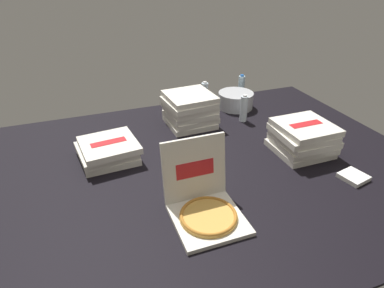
% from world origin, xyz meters
% --- Properties ---
extents(ground_plane, '(3.20, 2.40, 0.02)m').
position_xyz_m(ground_plane, '(0.00, 0.00, -0.01)').
color(ground_plane, black).
extents(open_pizza_box, '(0.39, 0.46, 0.42)m').
position_xyz_m(open_pizza_box, '(-0.20, -0.47, 0.08)').
color(open_pizza_box, silver).
rests_on(open_pizza_box, ground_plane).
extents(pizza_stack_center_near, '(0.46, 0.45, 0.14)m').
position_xyz_m(pizza_stack_center_near, '(-0.63, 0.34, 0.07)').
color(pizza_stack_center_near, silver).
rests_on(pizza_stack_center_near, ground_plane).
extents(pizza_stack_center_far, '(0.43, 0.42, 0.24)m').
position_xyz_m(pizza_stack_center_far, '(0.77, -0.07, 0.12)').
color(pizza_stack_center_far, silver).
rests_on(pizza_stack_center_far, ground_plane).
extents(pizza_stack_right_mid, '(0.45, 0.44, 0.28)m').
position_xyz_m(pizza_stack_right_mid, '(0.14, 0.69, 0.14)').
color(pizza_stack_right_mid, silver).
rests_on(pizza_stack_right_mid, ground_plane).
extents(ice_bucket, '(0.34, 0.34, 0.16)m').
position_xyz_m(ice_bucket, '(0.69, 0.88, 0.08)').
color(ice_bucket, '#B7BABF').
rests_on(ice_bucket, ground_plane).
extents(water_bottle_0, '(0.07, 0.07, 0.25)m').
position_xyz_m(water_bottle_0, '(0.42, 1.03, 0.12)').
color(water_bottle_0, silver).
rests_on(water_bottle_0, ground_plane).
extents(water_bottle_1, '(0.07, 0.07, 0.25)m').
position_xyz_m(water_bottle_1, '(0.62, 0.58, 0.12)').
color(water_bottle_1, white).
rests_on(water_bottle_1, ground_plane).
extents(water_bottle_2, '(0.07, 0.07, 0.25)m').
position_xyz_m(water_bottle_2, '(0.87, 1.10, 0.12)').
color(water_bottle_2, silver).
rests_on(water_bottle_2, ground_plane).
extents(napkin_pile, '(0.19, 0.19, 0.03)m').
position_xyz_m(napkin_pile, '(0.89, -0.50, 0.02)').
color(napkin_pile, white).
rests_on(napkin_pile, ground_plane).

